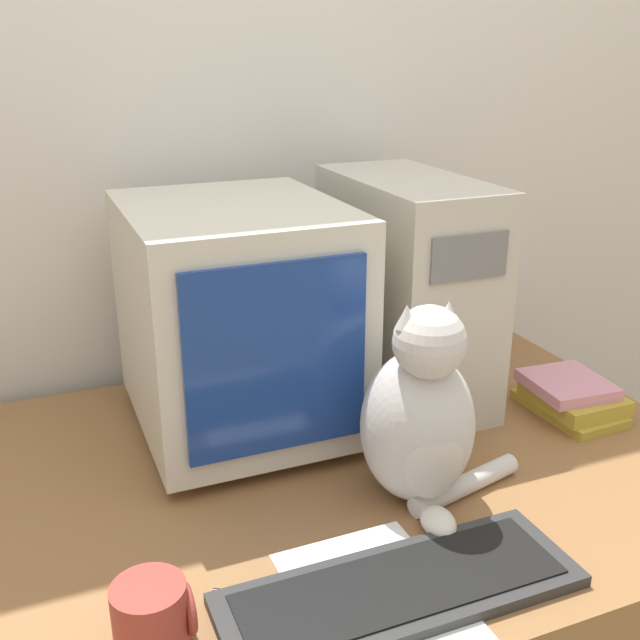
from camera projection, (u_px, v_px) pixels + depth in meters
wall_back at (199, 154)px, 1.60m from camera, size 7.00×0.05×2.50m
crt_monitor at (237, 317)px, 1.38m from camera, size 0.38×0.46×0.44m
computer_tower at (405, 289)px, 1.53m from camera, size 0.22×0.44×0.46m
keyboard at (401, 589)px, 1.01m from camera, size 0.50×0.17×0.02m
cat at (421, 420)px, 1.18m from camera, size 0.30×0.25×0.35m
book_stack at (571, 397)px, 1.50m from camera, size 0.16×0.22×0.07m
pen at (264, 595)px, 1.01m from camera, size 0.13×0.08×0.01m
paper_sheet at (379, 602)px, 1.00m from camera, size 0.21×0.30×0.00m
mug at (153, 618)px, 0.91m from camera, size 0.10×0.09×0.09m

